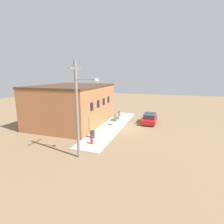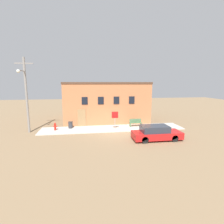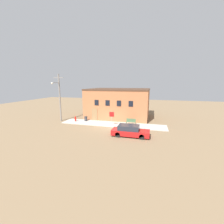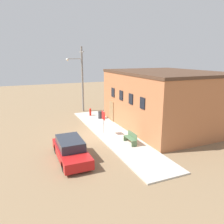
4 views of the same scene
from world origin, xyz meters
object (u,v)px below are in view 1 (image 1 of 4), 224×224
at_px(fire_hydrant, 92,140).
at_px(parked_car, 150,118).
at_px(utility_pole, 78,107).
at_px(bench, 116,117).
at_px(stop_sign, 119,115).
at_px(trash_bin, 92,134).

height_order(fire_hydrant, parked_car, parked_car).
bearing_deg(fire_hydrant, utility_pole, -175.83).
xyz_separation_m(utility_pole, parked_car, (12.62, -4.33, -3.65)).
bearing_deg(bench, stop_sign, -155.97).
xyz_separation_m(bench, parked_car, (0.58, -4.86, 0.12)).
bearing_deg(parked_car, stop_sign, 132.38).
xyz_separation_m(stop_sign, parked_car, (3.32, -3.64, -0.91)).
bearing_deg(trash_bin, stop_sign, -17.15).
xyz_separation_m(stop_sign, trash_bin, (-4.97, 1.53, -1.07)).
height_order(bench, parked_car, parked_car).
relative_size(trash_bin, parked_car, 0.17).
distance_m(fire_hydrant, stop_sign, 6.72).
bearing_deg(utility_pole, parked_car, -18.93).
height_order(fire_hydrant, trash_bin, fire_hydrant).
distance_m(stop_sign, utility_pole, 9.72).
height_order(fire_hydrant, stop_sign, stop_sign).
height_order(trash_bin, parked_car, parked_car).
bearing_deg(stop_sign, bench, 24.03).
relative_size(bench, parked_car, 0.32).
bearing_deg(bench, parked_car, -83.20).
bearing_deg(trash_bin, fire_hydrant, -158.05).
bearing_deg(parked_car, fire_hydrant, 155.45).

